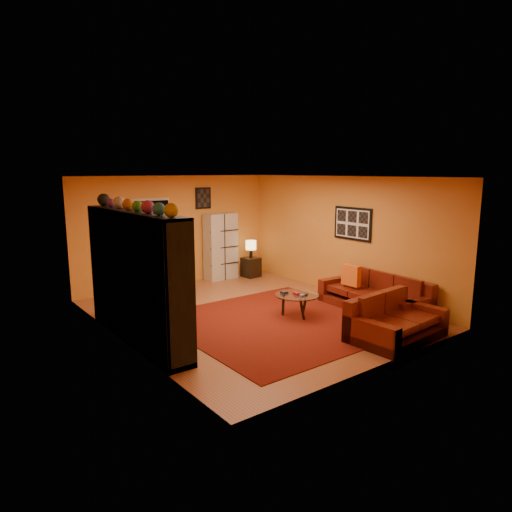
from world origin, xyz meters
TOP-DOWN VIEW (x-y plane):
  - floor at (0.00, 0.00)m, footprint 6.00×6.00m
  - ceiling at (0.00, 0.00)m, footprint 6.00×6.00m
  - wall_back at (0.00, 3.00)m, footprint 6.00×0.00m
  - wall_front at (0.00, -3.00)m, footprint 6.00×0.00m
  - wall_left at (-2.50, 0.00)m, footprint 0.00×6.00m
  - wall_right at (2.50, 0.00)m, footprint 0.00×6.00m
  - rug at (0.10, -0.70)m, footprint 3.60×3.60m
  - doorway at (-0.70, 2.96)m, footprint 0.95×0.10m
  - wall_art_right at (2.48, -0.30)m, footprint 0.03×1.00m
  - wall_art_back at (0.75, 2.98)m, footprint 0.42×0.03m
  - entertainment_unit at (-2.27, 0.00)m, footprint 0.45×3.00m
  - tv at (-2.23, -0.05)m, footprint 0.97×0.13m
  - sofa at (2.14, -1.26)m, footprint 1.06×2.29m
  - loveseat at (1.09, -2.41)m, footprint 1.67×1.06m
  - throw_pillow at (1.95, -0.76)m, footprint 0.12×0.42m
  - coffee_table at (0.60, -0.63)m, footprint 0.84×0.84m
  - storage_cabinet at (1.13, 2.80)m, footprint 0.86×0.43m
  - bowl_chair at (-0.37, 2.26)m, footprint 0.64×0.64m
  - side_table at (1.86, 2.52)m, footprint 0.42×0.42m
  - table_lamp at (1.86, 2.52)m, footprint 0.27×0.27m

SIDE VIEW (x-z plane):
  - floor at x=0.00m, z-range 0.00..0.00m
  - rug at x=0.10m, z-range 0.00..0.01m
  - side_table at x=1.86m, z-range 0.00..0.50m
  - bowl_chair at x=-0.37m, z-range 0.02..0.54m
  - loveseat at x=1.09m, z-range -0.14..0.71m
  - sofa at x=2.14m, z-range -0.14..0.71m
  - coffee_table at x=0.60m, z-range 0.17..0.59m
  - throw_pillow at x=1.95m, z-range 0.42..0.84m
  - table_lamp at x=1.86m, z-range 0.59..1.04m
  - storage_cabinet at x=1.13m, z-range 0.00..1.67m
  - tv at x=-2.23m, z-range 0.72..1.28m
  - doorway at x=-0.70m, z-range 0.00..2.04m
  - entertainment_unit at x=-2.27m, z-range 0.00..2.10m
  - wall_back at x=0.00m, z-range -1.70..4.30m
  - wall_front at x=0.00m, z-range -1.70..4.30m
  - wall_left at x=-2.50m, z-range -1.70..4.30m
  - wall_right at x=2.50m, z-range -1.70..4.30m
  - wall_art_right at x=2.48m, z-range 1.25..1.95m
  - wall_art_back at x=0.75m, z-range 1.79..2.31m
  - ceiling at x=0.00m, z-range 2.60..2.60m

